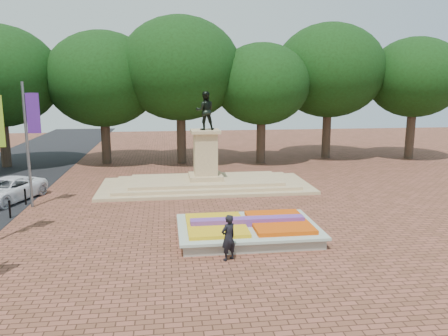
{
  "coord_description": "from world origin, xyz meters",
  "views": [
    {
      "loc": [
        -2.57,
        -20.64,
        6.84
      ],
      "look_at": [
        0.63,
        3.35,
        2.2
      ],
      "focal_mm": 35.0,
      "sensor_mm": 36.0,
      "label": 1
    }
  ],
  "objects_px": {
    "pedestrian": "(228,238)",
    "van": "(7,190)",
    "flower_bed": "(248,229)",
    "monument": "(206,175)"
  },
  "relations": [
    {
      "from": "flower_bed",
      "to": "van",
      "type": "xyz_separation_m",
      "value": [
        -13.03,
        7.93,
        0.33
      ]
    },
    {
      "from": "monument",
      "to": "pedestrian",
      "type": "distance_m",
      "value": 12.51
    },
    {
      "from": "monument",
      "to": "flower_bed",
      "type": "bearing_deg",
      "value": -84.13
    },
    {
      "from": "pedestrian",
      "to": "van",
      "type": "bearing_deg",
      "value": -73.73
    },
    {
      "from": "flower_bed",
      "to": "pedestrian",
      "type": "xyz_separation_m",
      "value": [
        -1.28,
        -2.5,
        0.55
      ]
    },
    {
      "from": "monument",
      "to": "pedestrian",
      "type": "relative_size",
      "value": 7.53
    },
    {
      "from": "pedestrian",
      "to": "flower_bed",
      "type": "bearing_deg",
      "value": -149.13
    },
    {
      "from": "flower_bed",
      "to": "van",
      "type": "height_order",
      "value": "van"
    },
    {
      "from": "flower_bed",
      "to": "pedestrian",
      "type": "relative_size",
      "value": 3.39
    },
    {
      "from": "monument",
      "to": "van",
      "type": "xyz_separation_m",
      "value": [
        -12.0,
        -2.07,
        -0.18
      ]
    }
  ]
}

